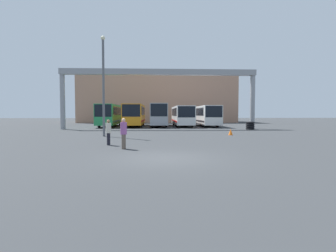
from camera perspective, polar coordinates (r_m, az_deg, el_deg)
The scene contains 13 objects.
ground_plane at distance 11.58m, azimuth -0.68°, elevation -7.02°, with size 200.00×200.00×0.00m, color #2D3033.
building_backdrop at distance 59.86m, azimuth -2.25°, elevation 6.15°, with size 33.45×12.00×10.98m.
overhead_gantry at distance 33.12m, azimuth -1.96°, elevation 9.98°, with size 24.37×0.80×7.45m.
bus_slot_0 at distance 40.57m, azimuth -12.43°, elevation 2.56°, with size 2.43×11.20×3.24m.
bus_slot_1 at distance 40.50m, azimuth -7.24°, elevation 2.62°, with size 2.62×11.98×3.25m.
bus_slot_2 at distance 40.27m, azimuth -2.07°, elevation 2.71°, with size 2.43×11.78×3.35m.
bus_slot_3 at distance 40.56m, azimuth 3.09°, elevation 2.45°, with size 2.53×11.97×3.02m.
bus_slot_4 at distance 41.09m, azimuth 8.16°, elevation 2.47°, with size 2.49×11.99×3.06m.
pedestrian_near_right at distance 14.65m, azimuth -9.64°, elevation -1.44°, with size 0.35×0.35×1.70m.
pedestrian_near_left at distance 16.54m, azimuth -12.84°, elevation -1.20°, with size 0.33×0.33×1.58m.
traffic_cone at distance 24.35m, azimuth 13.47°, elevation -1.27°, with size 0.39×0.39×0.57m.
tire_stack at distance 33.42m, azimuth 17.44°, elevation 0.09°, with size 1.04×1.04×0.96m.
lamp_post at distance 23.10m, azimuth -13.88°, elevation 9.24°, with size 0.36×0.36×8.48m.
Camera 1 is at (-0.38, -11.40, 1.97)m, focal length 28.00 mm.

